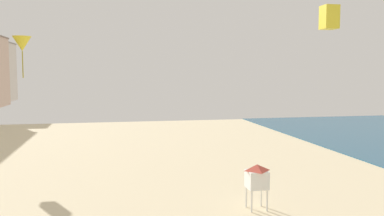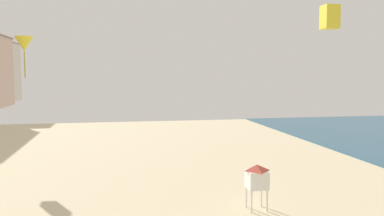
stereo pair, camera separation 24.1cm
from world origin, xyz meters
name	(u,v)px [view 1 (the left image)]	position (x,y,z in m)	size (l,w,h in m)	color
lifeguard_stand	(257,177)	(7.74, 16.95, 1.84)	(1.10, 1.10, 2.55)	white
kite_yellow_box	(329,17)	(12.03, 17.23, 10.75)	(0.85, 0.85, 1.33)	yellow
kite_yellow_delta	(22,44)	(-6.92, 30.26, 9.88)	(1.44, 1.44, 3.27)	yellow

